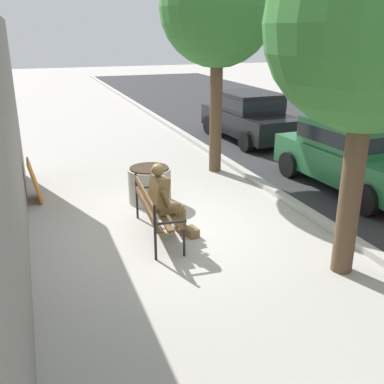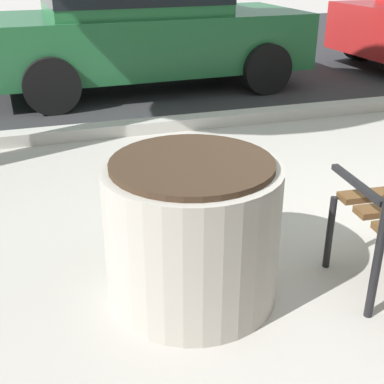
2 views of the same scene
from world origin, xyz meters
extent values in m
cube|color=#2D2D30|center=(0.00, 7.50, 0.00)|extent=(60.00, 9.00, 0.01)
cube|color=#B2AFA8|center=(0.00, 2.90, 0.06)|extent=(60.00, 0.20, 0.12)
cylinder|color=black|center=(-0.79, 0.14, 0.23)|extent=(0.04, 0.04, 0.45)
cylinder|color=black|center=(-0.83, -0.33, 0.47)|extent=(0.04, 0.04, 0.95)
cube|color=black|center=(-0.81, -0.06, 0.62)|extent=(0.07, 0.48, 0.03)
cylinder|color=#A8A399|center=(-1.62, 0.14, 0.37)|extent=(0.90, 0.90, 0.74)
cylinder|color=#38281C|center=(-1.62, 0.14, 0.75)|extent=(0.81, 0.81, 0.03)
cube|color=#236638|center=(-0.80, 4.76, 0.61)|extent=(4.17, 1.87, 0.70)
cylinder|color=black|center=(0.50, 5.67, 0.32)|extent=(0.65, 0.25, 0.64)
cylinder|color=black|center=(0.57, 3.97, 0.32)|extent=(0.65, 0.25, 0.64)
cylinder|color=black|center=(-2.16, 5.56, 0.32)|extent=(0.65, 0.25, 0.64)
cylinder|color=black|center=(-2.09, 3.86, 0.32)|extent=(0.65, 0.25, 0.64)
cylinder|color=black|center=(3.04, 5.56, 0.32)|extent=(0.65, 0.25, 0.64)
camera|label=1|loc=(7.12, -2.10, 3.47)|focal=41.81mm
camera|label=2|loc=(-2.33, -2.10, 1.70)|focal=48.75mm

